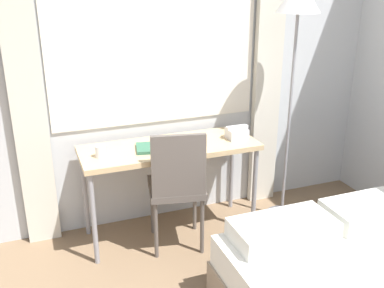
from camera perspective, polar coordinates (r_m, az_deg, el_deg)
wall_back_with_window at (r=3.50m, az=-6.17°, el=10.72°), size 5.01×0.13×2.70m
desk at (r=3.41m, az=-2.86°, el=-1.20°), size 1.34×0.50×0.75m
desk_chair at (r=3.26m, az=-1.92°, el=-4.91°), size 0.47×0.47×0.95m
standing_lamp at (r=3.50m, az=13.23°, el=15.19°), size 0.32×0.32×1.94m
telephone at (r=3.53m, az=5.71°, el=1.42°), size 0.18×0.13×0.10m
book at (r=3.32m, az=-4.96°, el=-0.45°), size 0.28×0.25×0.02m
mug at (r=3.22m, az=-11.56°, el=-0.93°), size 0.07×0.07×0.09m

